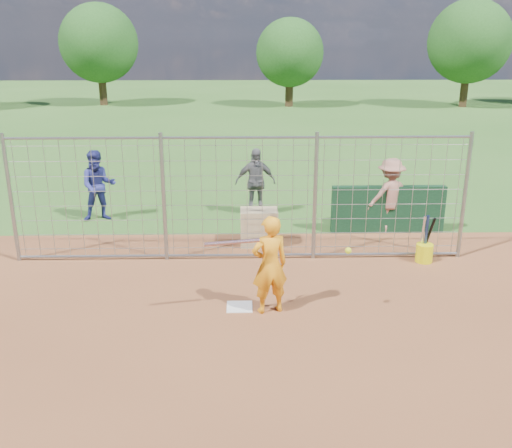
{
  "coord_description": "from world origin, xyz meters",
  "views": [
    {
      "loc": [
        0.09,
        -8.88,
        4.38
      ],
      "look_at": [
        0.3,
        0.8,
        1.15
      ],
      "focal_mm": 40.0,
      "sensor_mm": 36.0,
      "label": 1
    }
  ],
  "objects_px": {
    "batter": "(270,265)",
    "bystander_a": "(98,186)",
    "equipment_bin": "(259,227)",
    "bystander_b": "(255,182)",
    "bucket_with_bats": "(424,250)",
    "bystander_c": "(390,195)"
  },
  "relations": [
    {
      "from": "bystander_a",
      "to": "bucket_with_bats",
      "type": "relative_size",
      "value": 1.79
    },
    {
      "from": "bystander_b",
      "to": "equipment_bin",
      "type": "bearing_deg",
      "value": -96.26
    },
    {
      "from": "bystander_b",
      "to": "bucket_with_bats",
      "type": "xyz_separation_m",
      "value": [
        3.34,
        -3.22,
        -0.62
      ]
    },
    {
      "from": "batter",
      "to": "equipment_bin",
      "type": "xyz_separation_m",
      "value": [
        -0.09,
        3.16,
        -0.43
      ]
    },
    {
      "from": "batter",
      "to": "equipment_bin",
      "type": "distance_m",
      "value": 3.19
    },
    {
      "from": "bystander_a",
      "to": "bystander_c",
      "type": "xyz_separation_m",
      "value": [
        6.9,
        -1.0,
        -0.01
      ]
    },
    {
      "from": "bystander_b",
      "to": "batter",
      "type": "bearing_deg",
      "value": -95.88
    },
    {
      "from": "batter",
      "to": "bystander_b",
      "type": "xyz_separation_m",
      "value": [
        -0.12,
        5.32,
        0.03
      ]
    },
    {
      "from": "bystander_b",
      "to": "bystander_c",
      "type": "height_order",
      "value": "bystander_c"
    },
    {
      "from": "equipment_bin",
      "to": "bystander_a",
      "type": "bearing_deg",
      "value": 154.29
    },
    {
      "from": "batter",
      "to": "bystander_c",
      "type": "relative_size",
      "value": 0.96
    },
    {
      "from": "batter",
      "to": "bucket_with_bats",
      "type": "bearing_deg",
      "value": -163.39
    },
    {
      "from": "bucket_with_bats",
      "to": "bystander_b",
      "type": "bearing_deg",
      "value": 136.12
    },
    {
      "from": "batter",
      "to": "bucket_with_bats",
      "type": "xyz_separation_m",
      "value": [
        3.22,
        2.11,
        -0.59
      ]
    },
    {
      "from": "bystander_c",
      "to": "equipment_bin",
      "type": "height_order",
      "value": "bystander_c"
    },
    {
      "from": "bystander_b",
      "to": "bystander_c",
      "type": "relative_size",
      "value": 1.0
    },
    {
      "from": "bystander_c",
      "to": "bystander_a",
      "type": "bearing_deg",
      "value": -25.49
    },
    {
      "from": "bystander_a",
      "to": "bystander_b",
      "type": "distance_m",
      "value": 3.85
    },
    {
      "from": "batter",
      "to": "bystander_a",
      "type": "relative_size",
      "value": 0.95
    },
    {
      "from": "bystander_c",
      "to": "batter",
      "type": "bearing_deg",
      "value": 36.45
    },
    {
      "from": "bystander_c",
      "to": "equipment_bin",
      "type": "relative_size",
      "value": 2.16
    },
    {
      "from": "batter",
      "to": "bucket_with_bats",
      "type": "height_order",
      "value": "batter"
    }
  ]
}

